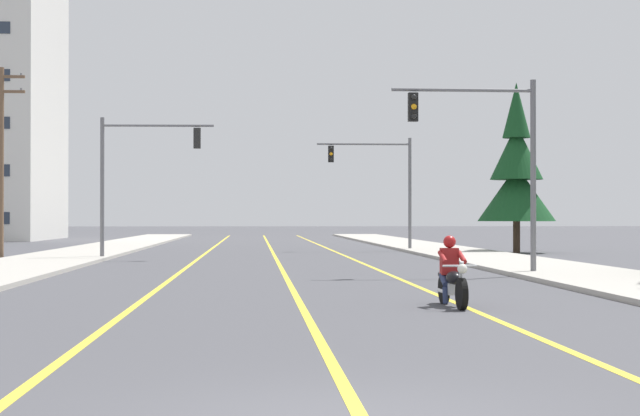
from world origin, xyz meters
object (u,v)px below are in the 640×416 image
object	(u,v)px
traffic_signal_near_right	(493,146)
utility_pole_left_near	(1,156)
motorcycle_with_rider	(452,278)
conifer_tree_right_verge_far	(516,175)
traffic_signal_mid_right	(383,176)
traffic_signal_near_left	(135,165)

from	to	relation	value
traffic_signal_near_right	utility_pole_left_near	xyz separation A→B (m)	(-18.49, 13.38, 0.43)
motorcycle_with_rider	conifer_tree_right_verge_far	distance (m)	33.11
motorcycle_with_rider	traffic_signal_mid_right	bearing A→B (deg)	85.16
motorcycle_with_rider	traffic_signal_mid_right	world-z (taller)	traffic_signal_mid_right
conifer_tree_right_verge_far	motorcycle_with_rider	bearing A→B (deg)	-106.71
traffic_signal_near_left	traffic_signal_mid_right	distance (m)	16.32
traffic_signal_near_right	traffic_signal_mid_right	bearing A→B (deg)	91.13
traffic_signal_near_right	utility_pole_left_near	world-z (taller)	utility_pole_left_near
traffic_signal_mid_right	traffic_signal_near_left	bearing A→B (deg)	-138.67
traffic_signal_mid_right	utility_pole_left_near	distance (m)	20.97
motorcycle_with_rider	traffic_signal_near_left	bearing A→B (deg)	110.75
traffic_signal_near_right	traffic_signal_near_left	distance (m)	18.44
traffic_signal_near_right	motorcycle_with_rider	bearing A→B (deg)	-107.27
traffic_signal_near_left	conifer_tree_right_verge_far	size ratio (longest dim) A/B	0.70
traffic_signal_near_right	conifer_tree_right_verge_far	bearing A→B (deg)	73.60
traffic_signal_near_left	conifer_tree_right_verge_far	bearing A→B (deg)	20.68
traffic_signal_near_right	utility_pole_left_near	distance (m)	22.83
traffic_signal_mid_right	conifer_tree_right_verge_far	world-z (taller)	conifer_tree_right_verge_far
motorcycle_with_rider	utility_pole_left_near	bearing A→B (deg)	121.53
motorcycle_with_rider	traffic_signal_near_right	bearing A→B (deg)	72.73
traffic_signal_near_right	traffic_signal_mid_right	world-z (taller)	same
traffic_signal_near_left	traffic_signal_mid_right	world-z (taller)	same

